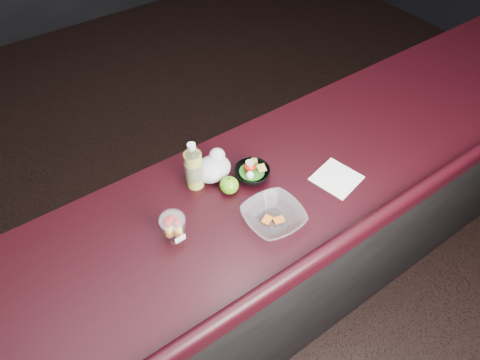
# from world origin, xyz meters

# --- Properties ---
(ground) EXTENTS (8.00, 8.00, 0.00)m
(ground) POSITION_xyz_m (0.00, 0.00, 0.00)
(ground) COLOR black
(ground) RESTS_ON ground
(room_shell) EXTENTS (8.00, 8.00, 8.00)m
(room_shell) POSITION_xyz_m (0.00, 0.00, 1.83)
(room_shell) COLOR black
(room_shell) RESTS_ON ground
(counter) EXTENTS (4.06, 0.71, 1.02)m
(counter) POSITION_xyz_m (0.00, 0.30, 0.51)
(counter) COLOR black
(counter) RESTS_ON ground
(lemonade_bottle) EXTENTS (0.07, 0.07, 0.21)m
(lemonade_bottle) POSITION_xyz_m (-0.15, 0.47, 1.11)
(lemonade_bottle) COLOR gold
(lemonade_bottle) RESTS_ON counter
(fruit_cup) EXTENTS (0.09, 0.09, 0.13)m
(fruit_cup) POSITION_xyz_m (-0.34, 0.29, 1.08)
(fruit_cup) COLOR white
(fruit_cup) RESTS_ON counter
(green_apple) EXTENTS (0.07, 0.07, 0.08)m
(green_apple) POSITION_xyz_m (-0.06, 0.36, 1.05)
(green_apple) COLOR #35840F
(green_apple) RESTS_ON counter
(plastic_bag) EXTENTS (0.15, 0.12, 0.11)m
(plastic_bag) POSITION_xyz_m (-0.07, 0.46, 1.07)
(plastic_bag) COLOR silver
(plastic_bag) RESTS_ON counter
(snack_bowl) EXTENTS (0.18, 0.18, 0.08)m
(snack_bowl) POSITION_xyz_m (0.05, 0.37, 1.05)
(snack_bowl) COLOR black
(snack_bowl) RESTS_ON counter
(takeout_bowl) EXTENTS (0.22, 0.22, 0.05)m
(takeout_bowl) POSITION_xyz_m (-0.01, 0.15, 1.05)
(takeout_bowl) COLOR silver
(takeout_bowl) RESTS_ON counter
(paper_napkin) EXTENTS (0.19, 0.19, 0.00)m
(paper_napkin) POSITION_xyz_m (0.32, 0.18, 1.02)
(paper_napkin) COLOR white
(paper_napkin) RESTS_ON counter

